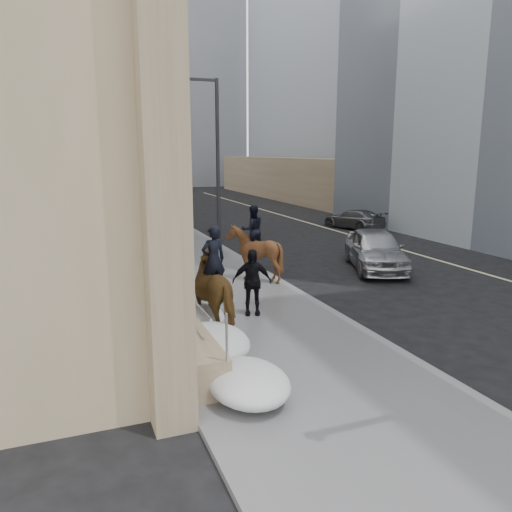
{
  "coord_description": "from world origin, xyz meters",
  "views": [
    {
      "loc": [
        -4.32,
        -9.99,
        4.59
      ],
      "look_at": [
        0.61,
        2.82,
        1.7
      ],
      "focal_mm": 35.0,
      "sensor_mm": 36.0,
      "label": 1
    }
  ],
  "objects_px": {
    "mounted_horse_left": "(220,290)",
    "pedestrian": "(252,282)",
    "car_grey": "(354,219)",
    "car_silver": "(375,249)",
    "mounted_horse_right": "(254,249)"
  },
  "relations": [
    {
      "from": "mounted_horse_left",
      "to": "pedestrian",
      "type": "distance_m",
      "value": 1.59
    },
    {
      "from": "pedestrian",
      "to": "car_grey",
      "type": "xyz_separation_m",
      "value": [
        11.56,
        13.28,
        -0.46
      ]
    },
    {
      "from": "mounted_horse_left",
      "to": "car_silver",
      "type": "xyz_separation_m",
      "value": [
        7.86,
        4.79,
        -0.39
      ]
    },
    {
      "from": "mounted_horse_left",
      "to": "car_grey",
      "type": "xyz_separation_m",
      "value": [
        12.79,
        14.27,
        -0.62
      ]
    },
    {
      "from": "mounted_horse_right",
      "to": "car_grey",
      "type": "distance_m",
      "value": 14.06
    },
    {
      "from": "mounted_horse_left",
      "to": "mounted_horse_right",
      "type": "relative_size",
      "value": 1.02
    },
    {
      "from": "mounted_horse_right",
      "to": "car_grey",
      "type": "height_order",
      "value": "mounted_horse_right"
    },
    {
      "from": "car_silver",
      "to": "car_grey",
      "type": "distance_m",
      "value": 10.68
    },
    {
      "from": "pedestrian",
      "to": "car_silver",
      "type": "xyz_separation_m",
      "value": [
        6.64,
        3.8,
        -0.24
      ]
    },
    {
      "from": "mounted_horse_right",
      "to": "car_silver",
      "type": "relative_size",
      "value": 0.56
    },
    {
      "from": "car_silver",
      "to": "mounted_horse_left",
      "type": "bearing_deg",
      "value": -126.92
    },
    {
      "from": "mounted_horse_right",
      "to": "pedestrian",
      "type": "height_order",
      "value": "mounted_horse_right"
    },
    {
      "from": "mounted_horse_right",
      "to": "pedestrian",
      "type": "bearing_deg",
      "value": 68.74
    },
    {
      "from": "mounted_horse_left",
      "to": "car_grey",
      "type": "bearing_deg",
      "value": -140.4
    },
    {
      "from": "mounted_horse_right",
      "to": "pedestrian",
      "type": "xyz_separation_m",
      "value": [
        -1.42,
        -3.56,
        -0.16
      ]
    }
  ]
}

